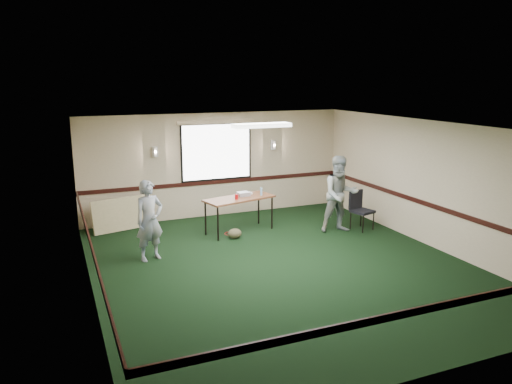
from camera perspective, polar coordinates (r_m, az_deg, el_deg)
name	(u,v)px	position (r m, az deg, el deg)	size (l,w,h in m)	color
ground	(282,266)	(9.82, 2.93, -8.43)	(8.00, 8.00, 0.00)	black
room_shell	(242,168)	(11.28, -1.60, 2.75)	(8.00, 8.02, 8.00)	tan
folding_table	(239,200)	(11.68, -1.92, -0.93)	(1.78, 1.05, 0.84)	#532C17
projector	(243,194)	(11.82, -1.47, -0.23)	(0.28, 0.23, 0.09)	#93939B
game_console	(248,193)	(12.00, -0.93, -0.15)	(0.18, 0.14, 0.04)	white
red_cup	(237,197)	(11.50, -2.23, -0.54)	(0.08, 0.08, 0.12)	#B00B0E
water_bottle	(261,192)	(11.86, 0.60, 0.05)	(0.06, 0.06, 0.19)	#80B0D1
duffel_bag	(235,234)	(11.38, -2.45, -4.77)	(0.32, 0.24, 0.23)	#423A26
cable_coil	(230,234)	(11.74, -2.93, -4.77)	(0.28, 0.28, 0.01)	red
folded_table	(124,214)	(12.36, -14.87, -2.43)	(1.53, 0.07, 0.79)	tan
conference_chair	(360,207)	(12.23, 11.75, -1.68)	(0.57, 0.58, 0.93)	black
person_left	(150,221)	(10.12, -12.08, -3.21)	(0.59, 0.39, 1.62)	#3C5585
person_right	(340,194)	(11.84, 9.59, -0.26)	(0.88, 0.69, 1.81)	#728EB2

